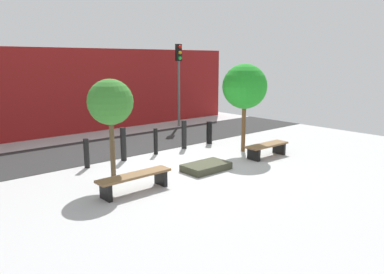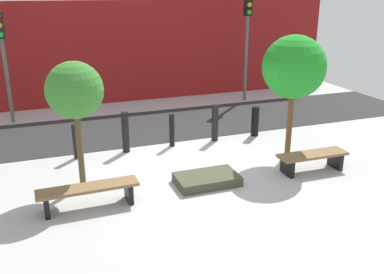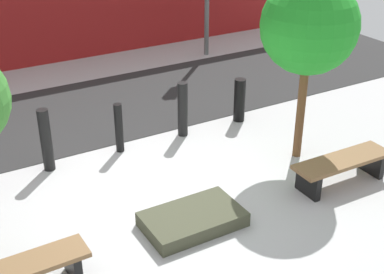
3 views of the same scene
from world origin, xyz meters
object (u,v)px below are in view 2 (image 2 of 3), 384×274
Objects in this scene: traffic_light_mid_west at (247,28)px; tree_behind_right_bench at (294,68)px; bench_right at (312,158)px; tree_behind_left_bench at (75,91)px; planter_bed at (207,179)px; bollard_right at (215,123)px; bench_left at (88,192)px; bollard_far_right at (255,121)px; bollard_center at (172,130)px; traffic_light_west at (3,48)px; bollard_far_left at (76,141)px; bollard_left at (125,132)px.

tree_behind_right_bench is at bearing -105.76° from traffic_light_mid_west.
bench_right is 0.55× the size of tree_behind_right_bench.
tree_behind_right_bench is at bearing 0.00° from tree_behind_left_bench.
tree_behind_left_bench is 5.11m from tree_behind_right_bench.
bench_right is 2.20m from tree_behind_right_bench.
bollard_right is (1.25, 2.51, 0.41)m from planter_bed.
tree_behind_right_bench is (5.11, 0.00, 0.16)m from tree_behind_left_bench.
bollard_right is at bearing 34.43° from bench_left.
bollard_far_right reaches higher than bench_right.
tree_behind_left_bench is 3.47m from bollard_center.
traffic_light_west reaches higher than bench_left.
bollard_right reaches higher than planter_bed.
tree_behind_left_bench is 8.63m from traffic_light_mid_west.
bench_right is at bearing -44.37° from traffic_light_west.
traffic_light_mid_west is (6.60, 3.80, 2.22)m from bollard_far_left.
bench_right is 5.74m from bollard_far_left.
bollard_center reaches higher than bench_left.
bench_right is 0.43× the size of traffic_light_mid_west.
tree_behind_left_bench is 5.58m from bollard_far_right.
bollard_far_left is 0.83× the size of bollard_left.
tree_behind_left_bench is at bearing 88.98° from bench_left.
bollard_far_right reaches higher than planter_bed.
traffic_light_west is at bearing 105.76° from tree_behind_left_bench.
bollard_center reaches higher than bench_right.
bollard_right is (2.51, 0.00, -0.02)m from bollard_left.
bollard_far_right is at bearing 0.00° from bollard_center.
bollard_right is at bearing 116.68° from bench_right.
bench_right is at bearing -46.70° from bollard_center.
traffic_light_mid_west is (8.20, 0.00, 0.31)m from traffic_light_west.
tree_behind_left_bench is (-2.55, 0.84, 1.99)m from planter_bed.
tree_behind_left_bench is 2.35m from bollard_far_left.
bollard_center is (2.51, 0.00, 0.00)m from bollard_far_left.
bench_left is 3.01m from bollard_left.
tree_behind_right_bench reaches higher than planter_bed.
bench_right is at bearing -11.51° from tree_behind_left_bench.
traffic_light_west is at bearing 140.59° from tree_behind_right_bench.
bollard_left is at bearing 145.57° from bench_right.
bollard_far_right is (2.51, 0.00, -0.02)m from bollard_center.
bollard_left is 6.90m from traffic_light_mid_west.
bench_left is 1.82× the size of bollard_left.
bench_right is 1.63× the size of bollard_right.
traffic_light_mid_west reaches higher than bollard_far_left.
traffic_light_west is at bearing 123.01° from planter_bed.
bollard_far_left reaches higher than planter_bed.
bench_right is (5.11, 0.00, -0.02)m from bench_left.
tree_behind_left_bench is 0.80× the size of traffic_light_west.
bollard_center is at bearing 180.00° from bollard_far_right.
bollard_right is 1.26m from bollard_far_right.
tree_behind_right_bench is 5.63m from bollard_far_left.
bench_left is 0.64× the size of tree_behind_right_bench.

